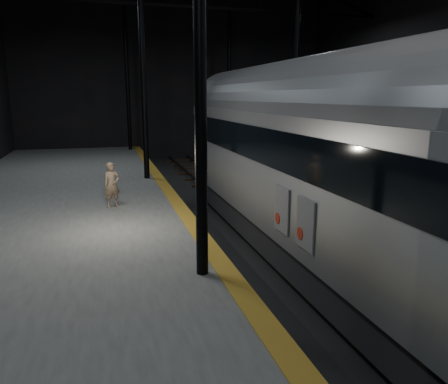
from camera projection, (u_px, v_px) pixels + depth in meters
name	position (u px, v px, depth m)	size (l,w,h in m)	color
ground	(286.00, 243.00, 14.71)	(44.00, 44.00, 0.00)	black
platform_left	(47.00, 250.00, 12.63)	(9.00, 43.80, 1.00)	#4F4F4C
tactile_strip	(191.00, 222.00, 13.64)	(0.50, 43.80, 0.01)	olive
track	(286.00, 242.00, 14.70)	(2.40, 43.00, 0.24)	#3F3328
train	(347.00, 163.00, 10.74)	(3.25, 21.77, 5.82)	#A3A5AB
woman	(112.00, 185.00, 15.38)	(0.58, 0.38, 1.60)	#907458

